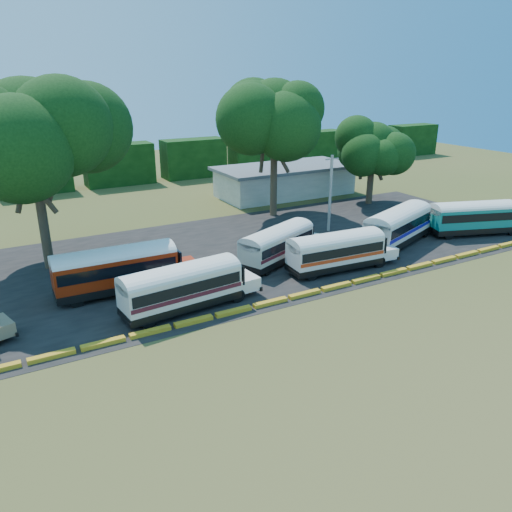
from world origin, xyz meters
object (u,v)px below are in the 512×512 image
bus_teal (474,216)px  tree_west (30,133)px  bus_red (119,267)px  bus_cream_west (184,285)px  bus_white_red (338,249)px

bus_teal → tree_west: (-39.89, 11.37, 9.36)m
bus_red → tree_west: size_ratio=0.71×
bus_cream_west → bus_white_red: 14.15m
bus_cream_west → bus_teal: bus_teal is taller
bus_white_red → bus_cream_west: bearing=-172.8°
bus_red → bus_cream_west: (3.18, -5.25, -0.15)m
bus_red → tree_west: tree_west is taller
bus_red → tree_west: bearing=117.9°
bus_red → tree_west: (-4.02, 8.11, 9.29)m
bus_cream_west → bus_teal: bearing=-2.0°
bus_cream_west → bus_teal: size_ratio=0.97×
bus_white_red → tree_west: 26.49m
bus_teal → tree_west: tree_west is taller
bus_white_red → tree_west: bearing=153.4°
bus_cream_west → bus_white_red: (14.13, 0.83, -0.04)m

